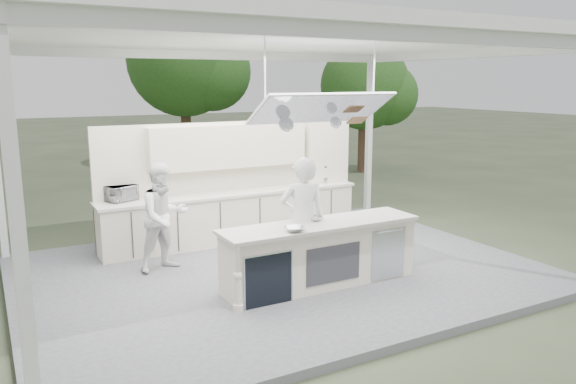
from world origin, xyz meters
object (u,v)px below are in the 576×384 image
back_counter (234,216)px  sous_chef (164,217)px  demo_island (319,254)px  head_chef (303,220)px

back_counter → sous_chef: (-1.64, -1.01, 0.40)m
demo_island → sous_chef: (-1.81, 1.80, 0.40)m
demo_island → head_chef: head_chef is taller
back_counter → head_chef: 2.60m
demo_island → sous_chef: bearing=135.2°
head_chef → sous_chef: size_ratio=1.09×
back_counter → head_chef: size_ratio=2.66×
demo_island → sous_chef: size_ratio=1.77×
demo_island → head_chef: size_ratio=1.62×
sous_chef → head_chef: bearing=-56.5°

